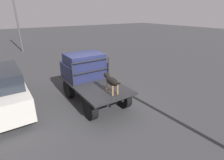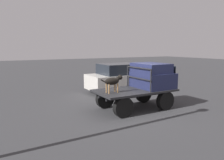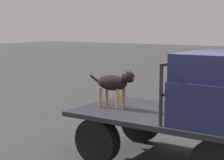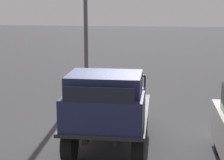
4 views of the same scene
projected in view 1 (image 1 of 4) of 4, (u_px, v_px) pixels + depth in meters
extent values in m
plane|color=#38383A|center=(95.00, 101.00, 7.55)|extent=(80.00, 80.00, 0.00)
cylinder|color=black|center=(69.00, 89.00, 7.84)|extent=(0.80, 0.24, 0.80)
cylinder|color=black|center=(98.00, 82.00, 8.61)|extent=(0.80, 0.24, 0.80)
cylinder|color=black|center=(90.00, 109.00, 6.21)|extent=(0.80, 0.24, 0.80)
cylinder|color=black|center=(124.00, 98.00, 6.98)|extent=(0.80, 0.24, 0.80)
cube|color=black|center=(87.00, 89.00, 7.14)|extent=(3.13, 0.10, 0.18)
cube|color=black|center=(101.00, 85.00, 7.46)|extent=(3.13, 0.10, 0.18)
cube|color=#232326|center=(94.00, 84.00, 7.25)|extent=(3.40, 1.81, 0.08)
cube|color=#1E2347|center=(84.00, 70.00, 7.85)|extent=(1.40, 1.69, 0.67)
cube|color=#1E2347|center=(84.00, 58.00, 7.57)|extent=(1.19, 1.56, 0.41)
cube|color=black|center=(77.00, 56.00, 8.21)|extent=(0.02, 1.39, 0.31)
cube|color=#232326|center=(73.00, 75.00, 6.78)|extent=(0.04, 0.04, 0.94)
cube|color=#232326|center=(108.00, 68.00, 7.63)|extent=(0.04, 0.04, 0.94)
cube|color=#232326|center=(91.00, 61.00, 7.04)|extent=(0.04, 1.65, 0.04)
cube|color=#232326|center=(92.00, 71.00, 7.20)|extent=(0.04, 1.65, 0.04)
cylinder|color=#9E7547|center=(107.00, 87.00, 6.41)|extent=(0.06, 0.06, 0.36)
cylinder|color=#9E7547|center=(112.00, 86.00, 6.52)|extent=(0.06, 0.06, 0.36)
cylinder|color=#9E7547|center=(113.00, 91.00, 6.11)|extent=(0.06, 0.06, 0.36)
cylinder|color=#9E7547|center=(118.00, 90.00, 6.22)|extent=(0.06, 0.06, 0.36)
ellipsoid|color=black|center=(112.00, 81.00, 6.21)|extent=(0.62, 0.29, 0.29)
sphere|color=#9E7547|center=(109.00, 81.00, 6.36)|extent=(0.13, 0.13, 0.13)
cylinder|color=black|center=(108.00, 77.00, 6.39)|extent=(0.20, 0.16, 0.20)
sphere|color=black|center=(106.00, 75.00, 6.45)|extent=(0.20, 0.20, 0.20)
cone|color=#9E7547|center=(105.00, 75.00, 6.52)|extent=(0.11, 0.11, 0.11)
cone|color=black|center=(105.00, 73.00, 6.38)|extent=(0.06, 0.08, 0.10)
cone|color=black|center=(108.00, 73.00, 6.44)|extent=(0.06, 0.08, 0.10)
cylinder|color=black|center=(118.00, 84.00, 5.91)|extent=(0.26, 0.04, 0.18)
cylinder|color=black|center=(18.00, 87.00, 8.25)|extent=(0.60, 0.20, 0.60)
cylinder|color=black|center=(28.00, 111.00, 6.27)|extent=(0.60, 0.20, 0.60)
cylinder|color=#4C4C51|center=(16.00, 17.00, 15.68)|extent=(0.16, 0.16, 6.37)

